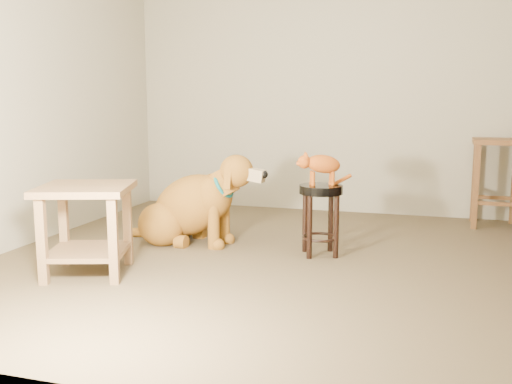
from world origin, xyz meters
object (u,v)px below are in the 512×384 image
(golden_retriever, at_px, (192,207))
(side_table, at_px, (86,216))
(padded_stool, at_px, (321,206))
(wood_stool, at_px, (496,181))
(tabby_kitten, at_px, (320,165))

(golden_retriever, bearing_deg, side_table, -104.61)
(padded_stool, distance_m, golden_retriever, 1.07)
(wood_stool, bearing_deg, side_table, -139.37)
(wood_stool, distance_m, tabby_kitten, 2.00)
(wood_stool, bearing_deg, tabby_kitten, -133.39)
(padded_stool, xyz_separation_m, tabby_kitten, (-0.01, -0.00, 0.30))
(side_table, relative_size, golden_retriever, 0.59)
(wood_stool, height_order, side_table, wood_stool)
(wood_stool, xyz_separation_m, side_table, (-2.75, -2.36, -0.02))
(padded_stool, relative_size, tabby_kitten, 1.37)
(wood_stool, relative_size, side_table, 1.10)
(golden_retriever, bearing_deg, padded_stool, 0.91)
(padded_stool, relative_size, golden_retriever, 0.43)
(tabby_kitten, bearing_deg, padded_stool, -5.72)
(padded_stool, height_order, golden_retriever, golden_retriever)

